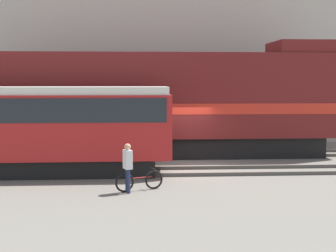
{
  "coord_description": "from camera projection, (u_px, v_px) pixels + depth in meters",
  "views": [
    {
      "loc": [
        -2.05,
        -19.91,
        3.64
      ],
      "look_at": [
        -0.86,
        -0.54,
        1.8
      ],
      "focal_mm": 50.0,
      "sensor_mm": 36.0,
      "label": 1
    }
  ],
  "objects": [
    {
      "name": "track_near",
      "position": [
        191.0,
        171.0,
        18.71
      ],
      "size": [
        60.0,
        1.51,
        0.14
      ],
      "color": "#47423D",
      "rests_on": "ground"
    },
    {
      "name": "ground_plane",
      "position": [
        187.0,
        166.0,
        20.25
      ],
      "size": [
        120.0,
        120.0,
        0.0
      ],
      "primitive_type": "plane",
      "color": "slate"
    },
    {
      "name": "streetcar",
      "position": [
        36.0,
        125.0,
        18.16
      ],
      "size": [
        10.47,
        2.54,
        3.45
      ],
      "color": "black",
      "rests_on": "ground"
    },
    {
      "name": "track_far",
      "position": [
        181.0,
        154.0,
        23.04
      ],
      "size": [
        60.0,
        1.51,
        0.14
      ],
      "color": "#47423D",
      "rests_on": "ground"
    },
    {
      "name": "person",
      "position": [
        128.0,
        163.0,
        15.26
      ],
      "size": [
        0.34,
        0.42,
        1.64
      ],
      "color": "#232D4C",
      "rests_on": "ground"
    },
    {
      "name": "building_backdrop",
      "position": [
        171.0,
        20.0,
        30.05
      ],
      "size": [
        41.53,
        6.0,
        15.13
      ],
      "color": "beige",
      "rests_on": "ground"
    },
    {
      "name": "freight_locomotive",
      "position": [
        159.0,
        103.0,
        22.73
      ],
      "size": [
        17.42,
        3.04,
        5.58
      ],
      "color": "black",
      "rests_on": "ground"
    },
    {
      "name": "bicycle",
      "position": [
        139.0,
        181.0,
        15.64
      ],
      "size": [
        1.61,
        0.75,
        0.71
      ],
      "color": "black",
      "rests_on": "ground"
    }
  ]
}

